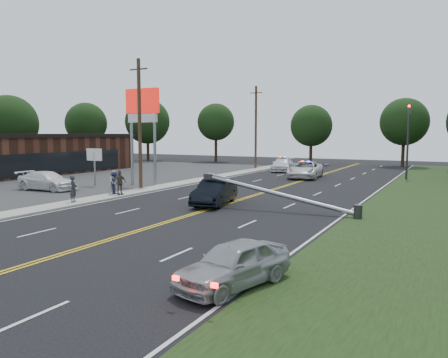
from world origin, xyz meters
The scene contains 26 objects.
ground centered at (0.00, 0.00, 0.00)m, with size 120.00×120.00×0.00m, color black.
parking_lot centered at (-20.00, 10.00, 0.01)m, with size 25.00×60.00×0.01m, color #2D2D2D.
sidewalk centered at (-8.40, 10.00, 0.06)m, with size 1.80×70.00×0.12m, color #9E9A8F.
centerline_yellow centered at (0.00, 10.00, 0.01)m, with size 0.36×80.00×0.00m, color gold.
pharmacy_building centered at (-27.99, 14.00, 2.20)m, with size 8.40×30.40×4.30m.
pylon_sign centered at (-10.50, 14.00, 6.00)m, with size 3.20×0.35×8.00m.
small_sign centered at (-14.00, 12.00, 2.33)m, with size 1.60×0.14×3.10m.
traffic_signal centered at (8.30, 30.00, 4.21)m, with size 0.28×0.41×7.05m.
fallen_streetlight centered at (4.19, 8.00, 0.92)m, with size 9.36×0.44×1.91m.
utility_pole_mid centered at (-9.20, 12.00, 5.08)m, with size 1.60×0.28×10.00m.
utility_pole_far centered at (-9.20, 34.00, 5.08)m, with size 1.60×0.28×10.00m.
tree_2 centered at (-36.34, 20.46, 5.54)m, with size 6.97×6.97×9.03m.
tree_3 centered at (-35.77, 32.60, 5.80)m, with size 6.02×6.02×8.83m.
tree_4 centered at (-30.98, 40.89, 6.18)m, with size 7.04×7.04×9.71m.
tree_5 centered at (-20.16, 43.72, 6.04)m, with size 5.63×5.63×8.87m.
tree_6 centered at (-5.73, 45.33, 5.40)m, with size 5.81×5.81×8.31m.
tree_7 centered at (6.24, 46.66, 5.83)m, with size 6.15×6.15×8.92m.
crashed_sedan centered at (-0.53, 8.33, 0.78)m, with size 1.65×4.73×1.56m, color black.
waiting_sedan centered at (6.97, -3.95, 0.66)m, with size 1.56×3.88×1.32m, color #9CA0A4.
parked_car centered at (-15.25, 8.23, 0.72)m, with size 2.02×4.97×1.44m, color white.
emergency_a centered at (-0.54, 26.47, 0.82)m, with size 2.73×5.93×1.65m, color silver.
emergency_b centered at (-5.20, 32.63, 0.75)m, with size 2.11×5.18×1.50m, color white.
bystander_a centered at (-8.36, 4.44, 0.94)m, with size 0.60×0.39×1.64m, color #26272D.
bystander_b centered at (-8.61, 8.40, 0.96)m, with size 0.81×0.63×1.67m, color #BAB9BE.
bystander_c centered at (-8.64, 8.41, 0.92)m, with size 1.03×0.59×1.59m, color #1D1B45.
bystander_d centered at (-8.02, 8.24, 0.97)m, with size 1.00×0.42×1.70m, color #554B44.
Camera 1 is at (12.42, -14.75, 4.36)m, focal length 35.00 mm.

